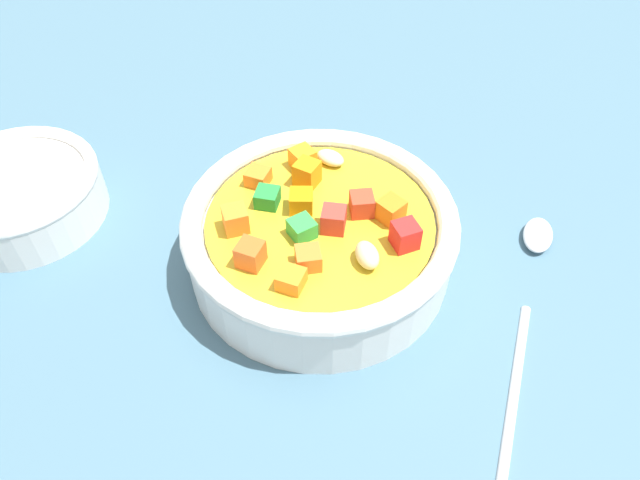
# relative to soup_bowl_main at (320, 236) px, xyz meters

# --- Properties ---
(ground_plane) EXTENTS (1.40, 1.40, 0.02)m
(ground_plane) POSITION_rel_soup_bowl_main_xyz_m (-0.00, 0.00, -0.04)
(ground_plane) COLOR #42667A
(soup_bowl_main) EXTENTS (0.20, 0.20, 0.07)m
(soup_bowl_main) POSITION_rel_soup_bowl_main_xyz_m (0.00, 0.00, 0.00)
(soup_bowl_main) COLOR white
(soup_bowl_main) RESTS_ON ground_plane
(spoon) EXTENTS (0.22, 0.10, 0.01)m
(spoon) POSITION_rel_soup_bowl_main_xyz_m (-0.08, 0.14, -0.03)
(spoon) COLOR silver
(spoon) RESTS_ON ground_plane
(side_bowl_small) EXTENTS (0.13, 0.13, 0.04)m
(side_bowl_small) POSITION_rel_soup_bowl_main_xyz_m (0.12, -0.22, -0.01)
(side_bowl_small) COLOR white
(side_bowl_small) RESTS_ON ground_plane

